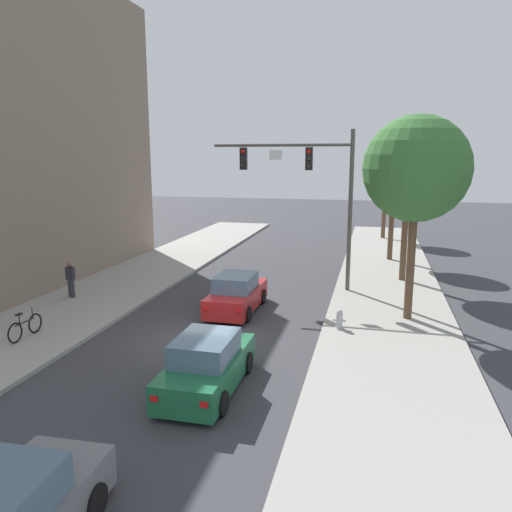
{
  "coord_description": "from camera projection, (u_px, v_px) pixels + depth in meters",
  "views": [
    {
      "loc": [
        5.73,
        -15.93,
        6.44
      ],
      "look_at": [
        0.57,
        5.56,
        2.0
      ],
      "focal_mm": 34.92,
      "sensor_mm": 36.0,
      "label": 1
    }
  ],
  "objects": [
    {
      "name": "ground_plane",
      "position": [
        204.0,
        340.0,
        17.77
      ],
      "size": [
        120.0,
        120.0,
        0.0
      ],
      "primitive_type": "plane",
      "color": "#38383D"
    },
    {
      "name": "sidewalk_left",
      "position": [
        45.0,
        324.0,
        19.24
      ],
      "size": [
        5.0,
        60.0,
        0.15
      ],
      "primitive_type": "cube",
      "color": "#99968E",
      "rests_on": "ground"
    },
    {
      "name": "sidewalk_right",
      "position": [
        392.0,
        354.0,
        16.26
      ],
      "size": [
        5.0,
        60.0,
        0.15
      ],
      "primitive_type": "cube",
      "color": "#99968E",
      "rests_on": "ground"
    },
    {
      "name": "traffic_signal_mast",
      "position": [
        310.0,
        180.0,
        23.29
      ],
      "size": [
        6.67,
        0.38,
        7.5
      ],
      "color": "#514C47",
      "rests_on": "sidewalk_right"
    },
    {
      "name": "car_lead_red",
      "position": [
        237.0,
        294.0,
        20.96
      ],
      "size": [
        1.87,
        4.25,
        1.6
      ],
      "color": "#B21E1E",
      "rests_on": "ground"
    },
    {
      "name": "car_following_green",
      "position": [
        207.0,
        365.0,
        13.86
      ],
      "size": [
        1.84,
        4.24,
        1.6
      ],
      "color": "#1E663D",
      "rests_on": "ground"
    },
    {
      "name": "pedestrian_sidewalk_left_walker",
      "position": [
        71.0,
        278.0,
        22.4
      ],
      "size": [
        0.36,
        0.22,
        1.64
      ],
      "color": "#333338",
      "rests_on": "sidewalk_left"
    },
    {
      "name": "bicycle_leaning",
      "position": [
        25.0,
        327.0,
        17.49
      ],
      "size": [
        0.12,
        1.77,
        0.98
      ],
      "color": "black",
      "rests_on": "sidewalk_left"
    },
    {
      "name": "fire_hydrant",
      "position": [
        339.0,
        319.0,
        18.48
      ],
      "size": [
        0.48,
        0.24,
        0.72
      ],
      "color": "#B2B2B7",
      "rests_on": "sidewalk_right"
    },
    {
      "name": "street_tree_nearest",
      "position": [
        416.0,
        169.0,
        18.58
      ],
      "size": [
        4.0,
        4.0,
        7.83
      ],
      "color": "brown",
      "rests_on": "sidewalk_right"
    },
    {
      "name": "street_tree_second",
      "position": [
        409.0,
        161.0,
        24.64
      ],
      "size": [
        3.74,
        3.74,
        7.95
      ],
      "color": "brown",
      "rests_on": "sidewalk_right"
    },
    {
      "name": "street_tree_third",
      "position": [
        394.0,
        177.0,
        29.96
      ],
      "size": [
        2.92,
        2.92,
        6.58
      ],
      "color": "brown",
      "rests_on": "sidewalk_right"
    },
    {
      "name": "street_tree_farthest",
      "position": [
        386.0,
        173.0,
        38.15
      ],
      "size": [
        2.84,
        2.84,
        6.53
      ],
      "color": "brown",
      "rests_on": "sidewalk_right"
    }
  ]
}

